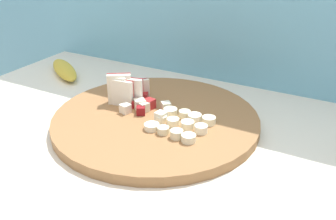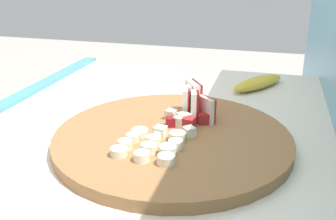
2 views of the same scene
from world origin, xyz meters
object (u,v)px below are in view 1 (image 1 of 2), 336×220
(apple_dice_pile, at_px, (145,106))
(banana_slice_rows, at_px, (182,123))
(cutting_board, at_px, (156,120))
(apple_wedge_fan, at_px, (125,91))
(banana_peel, at_px, (64,70))

(apple_dice_pile, height_order, banana_slice_rows, apple_dice_pile)
(cutting_board, distance_m, apple_wedge_fan, 0.10)
(apple_wedge_fan, bearing_deg, apple_dice_pile, -9.82)
(apple_wedge_fan, xyz_separation_m, banana_peel, (-0.28, 0.11, -0.04))
(banana_peel, bearing_deg, banana_slice_rows, -18.60)
(apple_dice_pile, bearing_deg, banana_slice_rows, -15.48)
(apple_dice_pile, xyz_separation_m, banana_slice_rows, (0.10, -0.03, -0.00))
(apple_dice_pile, distance_m, banana_slice_rows, 0.10)
(banana_slice_rows, bearing_deg, apple_dice_pile, 164.52)
(apple_dice_pile, bearing_deg, cutting_board, -18.37)
(cutting_board, distance_m, banana_slice_rows, 0.07)
(banana_slice_rows, relative_size, banana_peel, 0.64)
(apple_wedge_fan, distance_m, banana_slice_rows, 0.16)
(cutting_board, bearing_deg, banana_slice_rows, -14.09)
(apple_dice_pile, bearing_deg, apple_wedge_fan, 170.18)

